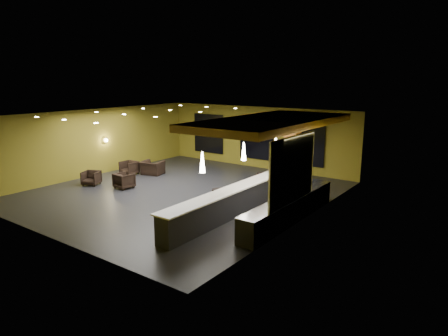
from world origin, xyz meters
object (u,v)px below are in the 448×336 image
Objects in this scene: bar_counter at (236,201)px; staff_a at (281,180)px; pendant_2 at (276,143)px; bar_stool_4 at (261,179)px; prep_counter at (289,209)px; staff_b at (300,178)px; pendant_0 at (202,162)px; bar_stool_2 at (217,197)px; column at (292,151)px; armchair_c at (129,168)px; pendant_1 at (244,151)px; armchair_a at (91,178)px; staff_c at (305,185)px; armchair_d at (152,168)px; bar_stool_0 at (161,223)px; armchair_b at (124,181)px; bar_stool_3 at (241,189)px; bar_stool_1 at (196,209)px.

staff_a is at bearing 79.21° from bar_counter.
pendant_2 is 0.81× the size of bar_stool_4.
staff_b is at bearing 108.35° from prep_counter.
pendant_0 is 5.61m from staff_b.
prep_counter is at bearing 11.14° from bar_stool_2.
staff_b is 1.92m from bar_stool_4.
armchair_c is at bearing -161.75° from column.
bar_stool_2 is at bearing -168.86° from prep_counter.
prep_counter is 10.32m from armchair_c.
pendant_0 reaches higher than staff_a.
pendant_1 is 0.92× the size of armchair_a.
staff_c is at bearing -5.24° from armchair_a.
column is (-2.00, 4.10, 1.32)m from prep_counter.
prep_counter reaches higher than armchair_d.
pendant_1 is at bearing -90.00° from pendant_2.
pendant_0 reaches higher than prep_counter.
pendant_2 is 2.21m from staff_c.
pendant_2 is 8.53m from armchair_c.
pendant_0 reaches higher than armchair_d.
staff_c is 2.04× the size of bar_stool_0.
armchair_b is 5.75m from bar_stool_3.
staff_a is 1.17× the size of staff_c.
prep_counter is 10.11m from armchair_a.
armchair_c is 1.11× the size of bar_stool_0.
staff_b is at bearing 69.20° from pendant_1.
prep_counter is 2.77m from pendant_1.
bar_stool_4 is (-0.82, 5.26, -1.80)m from pendant_0.
pendant_0 is 2.39m from bar_stool_0.
pendant_2 is 0.63× the size of armchair_d.
bar_counter is at bearing -79.94° from staff_a.
bar_stool_3 is at bearing 92.81° from bar_stool_1.
bar_stool_4 is (-0.82, 0.26, -1.80)m from pendant_2.
bar_stool_4 is (0.03, 3.32, 0.01)m from bar_stool_2.
column is 6.63m from pendant_0.
pendant_0 is 0.40× the size of staff_a.
bar_stool_0 is (6.53, -5.93, 0.11)m from armchair_d.
pendant_0 is at bearing -35.05° from armchair_a.
armchair_a is 2.53m from armchair_c.
bar_stool_4 is at bearing 2.88° from armchair_a.
staff_b is (1.07, 0.31, -1.46)m from pendant_2.
staff_c is at bearing -9.22° from bar_stool_4.
bar_stool_4 is at bearing 91.91° from bar_stool_1.
pendant_2 is 3.65m from bar_stool_2.
staff_a reaches higher than armchair_c.
pendant_0 is at bearing -128.66° from prep_counter.
bar_stool_2 is (7.38, -1.95, 0.18)m from armchair_c.
bar_stool_0 is (-2.24, -6.17, -0.28)m from staff_c.
prep_counter is 6.96× the size of bar_stool_4.
pendant_2 is (0.00, 3.00, 1.85)m from bar_counter.
column is 5.00× the size of pendant_0.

